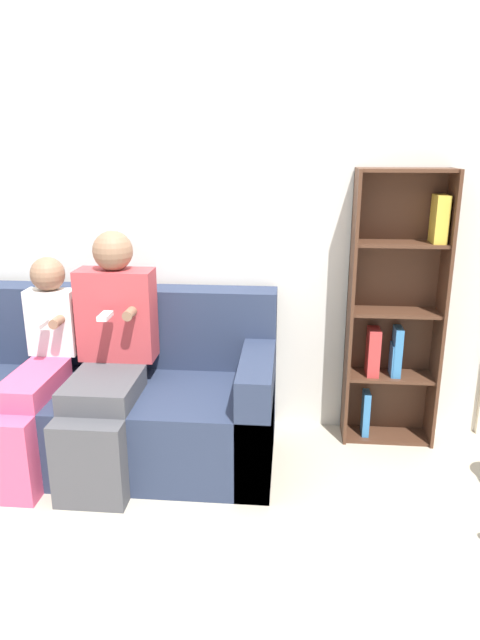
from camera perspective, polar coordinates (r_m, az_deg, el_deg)
ground_plane at (r=2.93m, az=-12.12°, el=-17.67°), size 14.00×14.00×0.00m
back_wall at (r=3.35m, az=-8.75°, el=10.46°), size 10.00×0.06×2.55m
couch at (r=3.29m, az=-14.89°, el=-7.69°), size 2.05×0.82×0.88m
adult_seated at (r=3.00m, az=-13.07°, el=-3.19°), size 0.41×0.74×1.23m
child_seated at (r=3.14m, az=-19.75°, el=-4.51°), size 0.26×0.76×1.08m
bookshelf at (r=3.29m, az=15.19°, el=0.71°), size 0.51×0.23×1.54m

